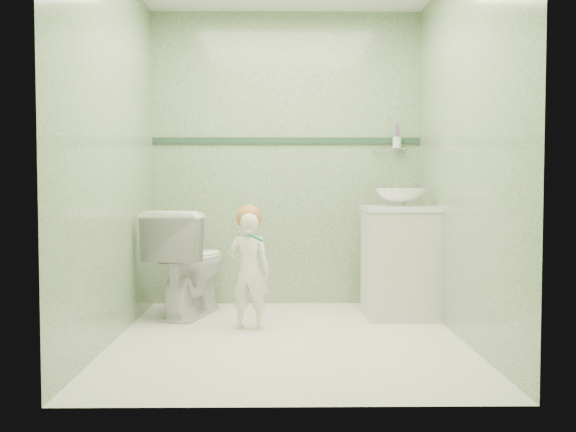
{
  "coord_description": "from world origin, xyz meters",
  "views": [
    {
      "loc": [
        -0.05,
        -4.02,
        0.98
      ],
      "look_at": [
        0.0,
        0.15,
        0.78
      ],
      "focal_mm": 39.8,
      "sensor_mm": 36.0,
      "label": 1
    }
  ],
  "objects": [
    {
      "name": "faucet",
      "position": [
        0.84,
        0.89,
        0.97
      ],
      "size": [
        0.03,
        0.13,
        0.18
      ],
      "color": "silver",
      "rests_on": "counter"
    },
    {
      "name": "toilet",
      "position": [
        -0.74,
        0.78,
        0.4
      ],
      "size": [
        0.64,
        0.88,
        0.8
      ],
      "primitive_type": "imported",
      "rotation": [
        0.0,
        0.0,
        2.88
      ],
      "color": "white",
      "rests_on": "ground"
    },
    {
      "name": "toddler",
      "position": [
        -0.26,
        0.3,
        0.4
      ],
      "size": [
        0.32,
        0.25,
        0.8
      ],
      "primitive_type": "imported",
      "rotation": [
        0.0,
        0.0,
        2.94
      ],
      "color": "silver",
      "rests_on": "ground"
    },
    {
      "name": "trim_stripe",
      "position": [
        0.0,
        1.24,
        1.35
      ],
      "size": [
        2.2,
        0.02,
        0.05
      ],
      "primitive_type": "cube",
      "color": "#274430",
      "rests_on": "room_shell"
    },
    {
      "name": "teal_toothbrush",
      "position": [
        -0.22,
        0.16,
        0.64
      ],
      "size": [
        0.11,
        0.14,
        0.08
      ],
      "color": "#078B6C",
      "rests_on": "toddler"
    },
    {
      "name": "ground",
      "position": [
        0.0,
        0.0,
        0.0
      ],
      "size": [
        2.5,
        2.5,
        0.0
      ],
      "primitive_type": "plane",
      "color": "white",
      "rests_on": "ground"
    },
    {
      "name": "basin",
      "position": [
        0.84,
        0.7,
        0.89
      ],
      "size": [
        0.37,
        0.37,
        0.13
      ],
      "primitive_type": "imported",
      "color": "white",
      "rests_on": "counter"
    },
    {
      "name": "cup_holder",
      "position": [
        0.89,
        1.18,
        1.33
      ],
      "size": [
        0.26,
        0.07,
        0.21
      ],
      "color": "silver",
      "rests_on": "room_shell"
    },
    {
      "name": "counter",
      "position": [
        0.84,
        0.7,
        0.81
      ],
      "size": [
        0.54,
        0.52,
        0.04
      ],
      "primitive_type": "cube",
      "color": "white",
      "rests_on": "vanity"
    },
    {
      "name": "vanity",
      "position": [
        0.84,
        0.7,
        0.4
      ],
      "size": [
        0.52,
        0.5,
        0.8
      ],
      "primitive_type": "cube",
      "color": "silver",
      "rests_on": "ground"
    },
    {
      "name": "hair_cap",
      "position": [
        -0.26,
        0.33,
        0.76
      ],
      "size": [
        0.18,
        0.18,
        0.18
      ],
      "primitive_type": "sphere",
      "color": "#BA6C3E",
      "rests_on": "toddler"
    },
    {
      "name": "room_shell",
      "position": [
        0.0,
        0.0,
        1.2
      ],
      "size": [
        2.5,
        2.54,
        2.4
      ],
      "color": "gray",
      "rests_on": "ground"
    }
  ]
}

